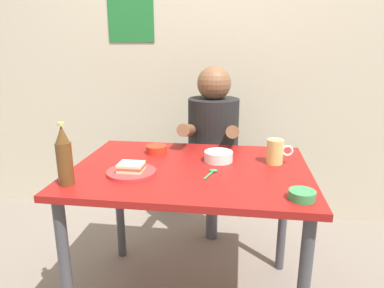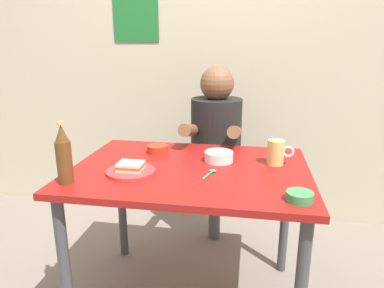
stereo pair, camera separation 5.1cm
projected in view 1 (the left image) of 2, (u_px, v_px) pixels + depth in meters
wall_back at (211, 43)px, 2.48m from camera, size 4.40×0.09×2.60m
dining_table at (191, 186)px, 1.67m from camera, size 1.10×0.80×0.74m
stool at (212, 191)px, 2.34m from camera, size 0.34×0.34×0.45m
person_seated at (213, 131)px, 2.21m from camera, size 0.33×0.56×0.72m
plate_orange at (131, 172)px, 1.56m from camera, size 0.22×0.22×0.01m
sandwich at (131, 167)px, 1.55m from camera, size 0.11×0.09×0.04m
beer_mug at (276, 152)px, 1.68m from camera, size 0.13×0.08×0.12m
beer_bottle at (64, 157)px, 1.41m from camera, size 0.06×0.06×0.26m
sauce_bowl_chili at (156, 149)px, 1.85m from camera, size 0.11×0.11×0.04m
dip_bowl_green at (302, 195)px, 1.30m from camera, size 0.10×0.10×0.03m
rice_bowl_white at (219, 156)px, 1.72m from camera, size 0.14×0.14×0.05m
spoon at (212, 172)px, 1.56m from camera, size 0.05×0.12×0.01m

